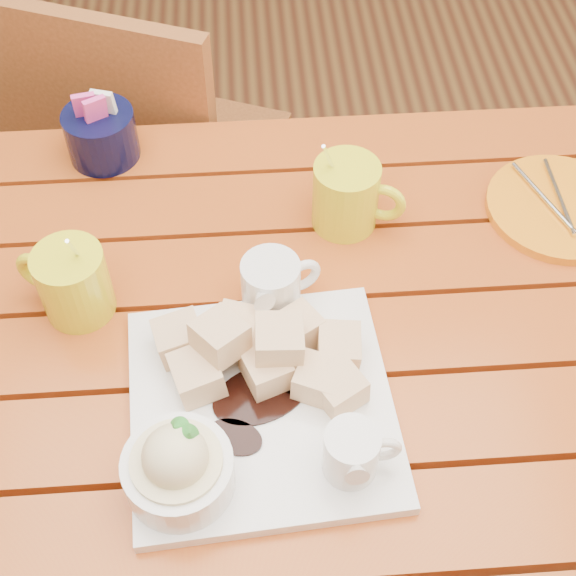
{
  "coord_description": "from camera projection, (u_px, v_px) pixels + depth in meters",
  "views": [
    {
      "loc": [
        -0.01,
        -0.54,
        1.52
      ],
      "look_at": [
        0.03,
        0.02,
        0.82
      ],
      "focal_mm": 50.0,
      "sensor_mm": 36.0,
      "label": 1
    }
  ],
  "objects": [
    {
      "name": "dessert_plate",
      "position": [
        246.0,
        410.0,
        0.84
      ],
      "size": [
        0.3,
        0.3,
        0.11
      ],
      "rotation": [
        0.0,
        0.0,
        0.07
      ],
      "color": "white",
      "rests_on": "table"
    },
    {
      "name": "chair_far",
      "position": [
        140.0,
        166.0,
        1.5
      ],
      "size": [
        0.54,
        0.54,
        0.88
      ],
      "rotation": [
        0.0,
        0.0,
        2.76
      ],
      "color": "brown",
      "rests_on": "ground"
    },
    {
      "name": "orange_saucer",
      "position": [
        561.0,
        208.0,
        1.06
      ],
      "size": [
        0.19,
        0.19,
        0.02
      ],
      "rotation": [
        0.0,
        0.0,
        0.15
      ],
      "color": "orange",
      "rests_on": "table"
    },
    {
      "name": "sugar_caddy",
      "position": [
        101.0,
        134.0,
        1.11
      ],
      "size": [
        0.1,
        0.1,
        0.11
      ],
      "color": "black",
      "rests_on": "table"
    },
    {
      "name": "coffee_mug_right",
      "position": [
        348.0,
        195.0,
        1.02
      ],
      "size": [
        0.12,
        0.08,
        0.14
      ],
      "rotation": [
        0.0,
        0.0,
        -0.35
      ],
      "color": "yellow",
      "rests_on": "table"
    },
    {
      "name": "coffee_mug_left",
      "position": [
        72.0,
        282.0,
        0.93
      ],
      "size": [
        0.11,
        0.08,
        0.14
      ],
      "rotation": [
        0.0,
        0.0,
        -0.43
      ],
      "color": "yellow",
      "rests_on": "table"
    },
    {
      "name": "ground",
      "position": [
        275.0,
        565.0,
        1.53
      ],
      "size": [
        5.0,
        5.0,
        0.0
      ],
      "primitive_type": "plane",
      "color": "#4F2616",
      "rests_on": "ground"
    },
    {
      "name": "cream_pitcher",
      "position": [
        273.0,
        288.0,
        0.93
      ],
      "size": [
        0.1,
        0.09,
        0.08
      ],
      "rotation": [
        0.0,
        0.0,
        0.38
      ],
      "color": "white",
      "rests_on": "table"
    },
    {
      "name": "table",
      "position": [
        268.0,
        388.0,
        1.02
      ],
      "size": [
        1.2,
        0.79,
        0.75
      ],
      "color": "#A83615",
      "rests_on": "ground"
    }
  ]
}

